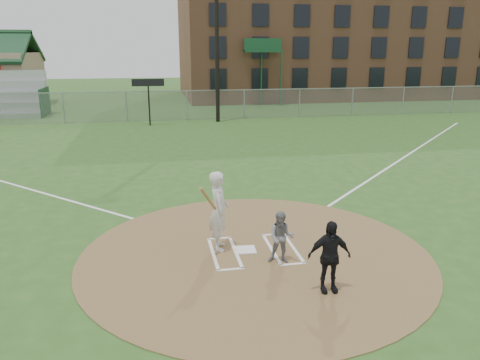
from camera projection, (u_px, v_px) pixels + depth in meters
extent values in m
plane|color=#29531C|center=(255.00, 254.00, 11.30)|extent=(140.00, 140.00, 0.00)
cylinder|color=olive|center=(255.00, 253.00, 11.29)|extent=(8.40, 8.40, 0.02)
cube|color=white|center=(246.00, 250.00, 11.43)|extent=(0.50, 0.50, 0.03)
cube|color=white|center=(405.00, 156.00, 21.38)|extent=(17.04, 17.04, 0.01)
imported|color=slate|center=(281.00, 237.00, 10.66)|extent=(0.71, 0.63, 1.22)
imported|color=black|center=(329.00, 256.00, 9.35)|extent=(0.90, 0.42, 1.51)
cube|color=white|center=(213.00, 253.00, 11.26)|extent=(0.08, 1.80, 0.01)
cube|color=white|center=(236.00, 252.00, 11.35)|extent=(0.08, 1.80, 0.01)
cube|color=white|center=(219.00, 238.00, 12.16)|extent=(0.62, 0.08, 0.01)
cube|color=white|center=(231.00, 269.00, 10.45)|extent=(0.62, 0.08, 0.01)
cube|color=white|center=(293.00, 247.00, 11.61)|extent=(0.08, 1.80, 0.01)
cube|color=white|center=(272.00, 249.00, 11.51)|extent=(0.08, 1.80, 0.01)
cube|color=white|center=(273.00, 234.00, 12.41)|extent=(0.62, 0.08, 0.01)
cube|color=white|center=(293.00, 264.00, 10.71)|extent=(0.62, 0.08, 0.01)
imported|color=silver|center=(219.00, 211.00, 11.31)|extent=(0.53, 0.75, 1.96)
cylinder|color=olive|center=(208.00, 199.00, 10.75)|extent=(0.46, 0.49, 0.70)
cube|color=slate|center=(187.00, 106.00, 31.84)|extent=(56.00, 0.03, 2.00)
cube|color=gray|center=(186.00, 91.00, 31.56)|extent=(56.00, 0.06, 0.06)
cube|color=gray|center=(187.00, 106.00, 31.84)|extent=(56.08, 0.08, 2.00)
cube|color=#194728|center=(45.00, 102.00, 34.06)|extent=(0.08, 3.20, 2.00)
cube|color=#925C3F|center=(329.00, 20.00, 48.00)|extent=(30.00, 16.00, 15.00)
cube|color=black|center=(362.00, 16.00, 40.38)|extent=(26.60, 0.10, 12.20)
cube|color=#194728|center=(263.00, 51.00, 39.05)|extent=(3.20, 1.00, 0.15)
cube|color=#194728|center=(261.00, 78.00, 40.14)|extent=(0.12, 0.12, 4.50)
cube|color=#194728|center=(281.00, 79.00, 39.50)|extent=(0.12, 0.12, 4.50)
cube|color=#194728|center=(263.00, 45.00, 38.90)|extent=(3.20, 0.08, 1.00)
cylinder|color=black|center=(217.00, 28.00, 29.87)|extent=(0.26, 0.26, 12.00)
cylinder|color=black|center=(149.00, 105.00, 29.61)|extent=(0.10, 0.10, 2.60)
cube|color=black|center=(148.00, 82.00, 29.23)|extent=(2.00, 0.10, 0.45)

